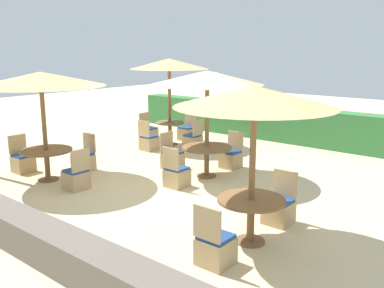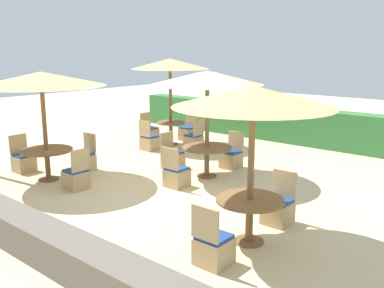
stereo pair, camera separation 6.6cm
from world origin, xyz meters
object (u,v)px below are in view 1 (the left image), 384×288
Objects in this scene: patio_chair_front_right_north at (279,209)px; patio_chair_back_left_south at (149,142)px; round_table_center at (207,152)px; patio_chair_front_left_west at (23,162)px; parasol_front_right at (255,97)px; round_table_front_right at (251,208)px; round_table_back_left at (170,128)px; patio_chair_back_left_north at (187,132)px; parasol_center at (207,78)px; patio_chair_back_left_east at (193,141)px; parasol_back_left at (169,64)px; patio_chair_back_left_west at (148,133)px; patio_chair_front_left_east at (76,178)px; patio_chair_center_north at (231,158)px; patio_chair_front_left_north at (84,160)px; patio_chair_center_west at (172,158)px; parasol_front_left at (41,79)px; round_table_front_left at (46,155)px; patio_chair_front_right_south at (215,248)px; patio_chair_center_south at (176,175)px.

patio_chair_back_left_south is at bearing -23.22° from patio_chair_front_right_north.
round_table_center is 4.61m from patio_chair_front_left_west.
round_table_front_right is at bearing 180.00° from parasol_front_right.
patio_chair_back_left_north reaches higher than round_table_back_left.
parasol_center is 2.81× the size of patio_chair_front_left_west.
parasol_back_left is at bearing 89.87° from patio_chair_back_left_east.
round_table_center is (4.01, -2.01, 0.34)m from patio_chair_back_left_west.
parasol_center reaches higher than patio_chair_front_left_east.
patio_chair_center_north reaches higher than round_table_back_left.
patio_chair_front_left_west is 0.86× the size of round_table_front_right.
patio_chair_back_left_south reaches higher than round_table_center.
patio_chair_back_left_south is (0.01, -0.97, -2.28)m from parasol_back_left.
patio_chair_center_west is at bearing -135.70° from patio_chair_front_left_north.
patio_chair_back_left_east is 4.93m from patio_chair_front_left_west.
patio_chair_front_left_north is (0.32, -3.57, -0.28)m from round_table_back_left.
parasol_front_left is (-2.70, -2.60, 1.75)m from round_table_center.
patio_chair_front_left_north is (-2.73, -2.58, 0.00)m from patio_chair_center_north.
patio_chair_center_west is 1.00× the size of patio_chair_front_left_west.
patio_chair_back_left_east is (0.96, -0.00, -2.28)m from parasol_back_left.
parasol_center is (2.08, -2.01, 2.10)m from patio_chair_back_left_east.
patio_chair_center_north is at bearing 53.17° from parasol_front_left.
patio_chair_front_right_north is (5.75, -3.43, -0.28)m from round_table_back_left.
patio_chair_back_left_north is 8.12m from parasol_front_right.
round_table_front_right is at bearing 2.33° from parasol_front_left.
round_table_back_left is 3.22m from patio_chair_center_north.
patio_chair_back_left_north is 5.53m from round_table_front_left.
patio_chair_front_left_north and patio_chair_front_right_south have the same top height.
patio_chair_front_right_north is (4.32, 1.16, 0.00)m from patio_chair_front_left_east.
round_table_back_left is 1.00m from patio_chair_back_left_east.
patio_chair_back_left_west is at bearing 43.67° from patio_chair_back_left_north.
parasol_back_left is 4.13m from round_table_center.
patio_chair_center_south reaches higher than round_table_back_left.
patio_chair_center_south is (3.00, -3.06, -0.28)m from round_table_back_left.
patio_chair_front_right_north is (2.75, -0.36, 0.00)m from patio_chair_center_south.
patio_chair_front_right_north is at bearing 90.76° from round_table_front_right.
parasol_back_left is 1.09× the size of parasol_front_right.
patio_chair_back_left_east is at bearing -25.34° from patio_chair_center_north.
patio_chair_center_south is 3.58m from patio_chair_front_right_south.
patio_chair_center_west reaches higher than round_table_back_left.
patio_chair_back_left_west reaches higher than round_table_back_left.
round_table_back_left is 7.86m from patio_chair_front_right_south.
patio_chair_center_south and patio_chair_center_north have the same top height.
parasol_back_left is at bearing -84.91° from patio_chair_front_left_north.
patio_chair_center_west is at bearing 42.04° from patio_chair_center_north.
patio_chair_back_left_north is 1.00× the size of patio_chair_front_left_north.
round_table_front_right is (6.50, 0.24, 0.32)m from patio_chair_front_left_west.
round_table_front_left is 1.28× the size of patio_chair_front_left_east.
patio_chair_front_right_north and patio_chair_front_right_south have the same top height.
round_table_back_left is 0.97× the size of patio_chair_center_south.
patio_chair_back_left_west is 4.15m from patio_chair_center_north.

